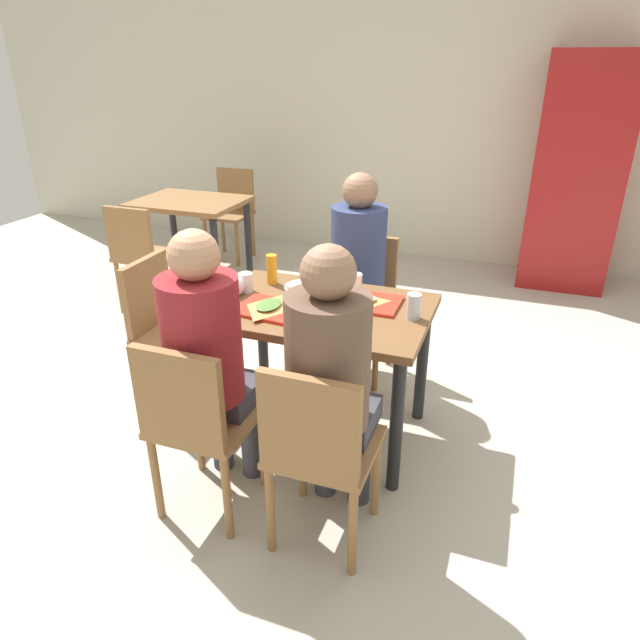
# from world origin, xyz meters

# --- Properties ---
(ground_plane) EXTENTS (10.00, 10.00, 0.02)m
(ground_plane) POSITION_xyz_m (0.00, 0.00, -0.01)
(ground_plane) COLOR #B2AD9E
(back_wall) EXTENTS (10.00, 0.10, 2.80)m
(back_wall) POSITION_xyz_m (0.00, 3.20, 1.40)
(back_wall) COLOR beige
(back_wall) RESTS_ON ground_plane
(main_table) EXTENTS (1.07, 0.73, 0.73)m
(main_table) POSITION_xyz_m (0.00, 0.00, 0.62)
(main_table) COLOR brown
(main_table) RESTS_ON ground_plane
(chair_near_left) EXTENTS (0.40, 0.40, 0.85)m
(chair_near_left) POSITION_xyz_m (-0.27, -0.75, 0.50)
(chair_near_left) COLOR olive
(chair_near_left) RESTS_ON ground_plane
(chair_near_right) EXTENTS (0.40, 0.40, 0.85)m
(chair_near_right) POSITION_xyz_m (0.27, -0.75, 0.50)
(chair_near_right) COLOR olive
(chair_near_right) RESTS_ON ground_plane
(chair_far_side) EXTENTS (0.40, 0.40, 0.85)m
(chair_far_side) POSITION_xyz_m (0.00, 0.75, 0.50)
(chair_far_side) COLOR olive
(chair_far_side) RESTS_ON ground_plane
(chair_left_end) EXTENTS (0.40, 0.40, 0.85)m
(chair_left_end) POSITION_xyz_m (-0.92, 0.00, 0.50)
(chair_left_end) COLOR olive
(chair_left_end) RESTS_ON ground_plane
(person_in_red) EXTENTS (0.32, 0.42, 1.26)m
(person_in_red) POSITION_xyz_m (-0.27, -0.61, 0.75)
(person_in_red) COLOR #383842
(person_in_red) RESTS_ON ground_plane
(person_in_brown_jacket) EXTENTS (0.32, 0.42, 1.26)m
(person_in_brown_jacket) POSITION_xyz_m (0.27, -0.61, 0.75)
(person_in_brown_jacket) COLOR #383842
(person_in_brown_jacket) RESTS_ON ground_plane
(person_far_side) EXTENTS (0.32, 0.42, 1.26)m
(person_far_side) POSITION_xyz_m (-0.00, 0.61, 0.75)
(person_far_side) COLOR #383842
(person_far_side) RESTS_ON ground_plane
(tray_red_near) EXTENTS (0.38, 0.29, 0.02)m
(tray_red_near) POSITION_xyz_m (-0.19, -0.13, 0.74)
(tray_red_near) COLOR red
(tray_red_near) RESTS_ON main_table
(tray_red_far) EXTENTS (0.36, 0.26, 0.02)m
(tray_red_far) POSITION_xyz_m (0.19, 0.11, 0.74)
(tray_red_far) COLOR red
(tray_red_far) RESTS_ON main_table
(paper_plate_center) EXTENTS (0.22, 0.22, 0.01)m
(paper_plate_center) POSITION_xyz_m (-0.16, 0.20, 0.74)
(paper_plate_center) COLOR white
(paper_plate_center) RESTS_ON main_table
(paper_plate_near_edge) EXTENTS (0.22, 0.22, 0.01)m
(paper_plate_near_edge) POSITION_xyz_m (0.16, -0.20, 0.74)
(paper_plate_near_edge) COLOR white
(paper_plate_near_edge) RESTS_ON main_table
(pizza_slice_a) EXTENTS (0.16, 0.24, 0.02)m
(pizza_slice_a) POSITION_xyz_m (-0.21, -0.13, 0.76)
(pizza_slice_a) COLOR #C68C47
(pizza_slice_a) RESTS_ON tray_red_near
(pizza_slice_b) EXTENTS (0.25, 0.22, 0.02)m
(pizza_slice_b) POSITION_xyz_m (0.18, 0.09, 0.76)
(pizza_slice_b) COLOR #C68C47
(pizza_slice_b) RESTS_ON tray_red_far
(plastic_cup_a) EXTENTS (0.07, 0.07, 0.10)m
(plastic_cup_a) POSITION_xyz_m (-0.03, 0.31, 0.78)
(plastic_cup_a) COLOR white
(plastic_cup_a) RESTS_ON main_table
(plastic_cup_b) EXTENTS (0.07, 0.07, 0.10)m
(plastic_cup_b) POSITION_xyz_m (0.03, -0.31, 0.78)
(plastic_cup_b) COLOR white
(plastic_cup_b) RESTS_ON main_table
(plastic_cup_c) EXTENTS (0.07, 0.07, 0.10)m
(plastic_cup_c) POSITION_xyz_m (-0.43, 0.05, 0.78)
(plastic_cup_c) COLOR white
(plastic_cup_c) RESTS_ON main_table
(plastic_cup_d) EXTENTS (0.07, 0.07, 0.10)m
(plastic_cup_d) POSITION_xyz_m (0.11, 0.24, 0.78)
(plastic_cup_d) COLOR white
(plastic_cup_d) RESTS_ON main_table
(soda_can) EXTENTS (0.07, 0.07, 0.12)m
(soda_can) POSITION_xyz_m (0.45, 0.02, 0.79)
(soda_can) COLOR #B7BCC6
(soda_can) RESTS_ON main_table
(condiment_bottle) EXTENTS (0.06, 0.06, 0.16)m
(condiment_bottle) POSITION_xyz_m (-0.35, 0.20, 0.81)
(condiment_bottle) COLOR orange
(condiment_bottle) RESTS_ON main_table
(foil_bundle) EXTENTS (0.10, 0.10, 0.10)m
(foil_bundle) POSITION_xyz_m (-0.45, -0.02, 0.78)
(foil_bundle) COLOR silver
(foil_bundle) RESTS_ON main_table
(drink_fridge) EXTENTS (0.70, 0.60, 1.90)m
(drink_fridge) POSITION_xyz_m (1.24, 2.85, 0.95)
(drink_fridge) COLOR maroon
(drink_fridge) RESTS_ON ground_plane
(background_table) EXTENTS (0.90, 0.70, 0.73)m
(background_table) POSITION_xyz_m (-1.83, 1.74, 0.61)
(background_table) COLOR olive
(background_table) RESTS_ON ground_plane
(background_chair_near) EXTENTS (0.40, 0.40, 0.85)m
(background_chair_near) POSITION_xyz_m (-1.83, 1.01, 0.50)
(background_chair_near) COLOR olive
(background_chair_near) RESTS_ON ground_plane
(background_chair_far) EXTENTS (0.40, 0.40, 0.85)m
(background_chair_far) POSITION_xyz_m (-1.83, 2.48, 0.50)
(background_chair_far) COLOR olive
(background_chair_far) RESTS_ON ground_plane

